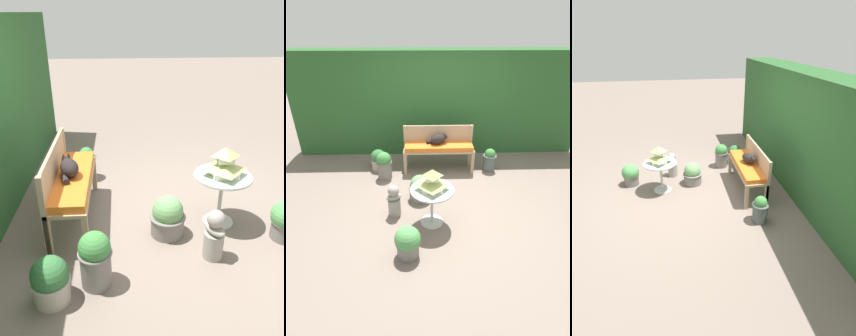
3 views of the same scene
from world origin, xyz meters
The scene contains 13 objects.
ground centered at (0.00, 0.00, 0.00)m, with size 30.00×30.00×0.00m, color #75665B.
foliage_hedge_back centered at (0.00, 2.28, 1.13)m, with size 6.40×0.76×2.26m, color #285628.
garden_bench centered at (-0.03, 1.13, 0.49)m, with size 1.43×0.43×0.58m.
bench_backrest centered at (-0.03, 1.32, 0.67)m, with size 1.43×0.06×0.91m.
cat centered at (-0.04, 1.16, 0.68)m, with size 0.43×0.29×0.22m.
patio_table centered at (-0.24, -0.56, 0.49)m, with size 0.64×0.64×0.63m.
pagoda_birdhouse centered at (-0.24, -0.56, 0.77)m, with size 0.38×0.38×0.33m.
garden_bust centered at (-0.84, -0.33, 0.26)m, with size 0.29×0.24×0.55m.
potted_plant_bench_right centered at (-1.12, 0.82, 0.29)m, with size 0.31×0.31×0.56m.
potted_plant_table_far centered at (-0.42, 0.07, 0.22)m, with size 0.40×0.40×0.47m.
potted_plant_table_near centered at (1.03, 1.07, 0.24)m, with size 0.28×0.28×0.49m.
potted_plant_patio_mid centered at (-0.59, -1.20, 0.23)m, with size 0.35×0.35×0.46m.
potted_plant_path_edge centered at (-1.29, 1.19, 0.21)m, with size 0.35×0.35×0.44m.
Camera 3 is at (4.43, -0.26, 2.83)m, focal length 28.00 mm.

